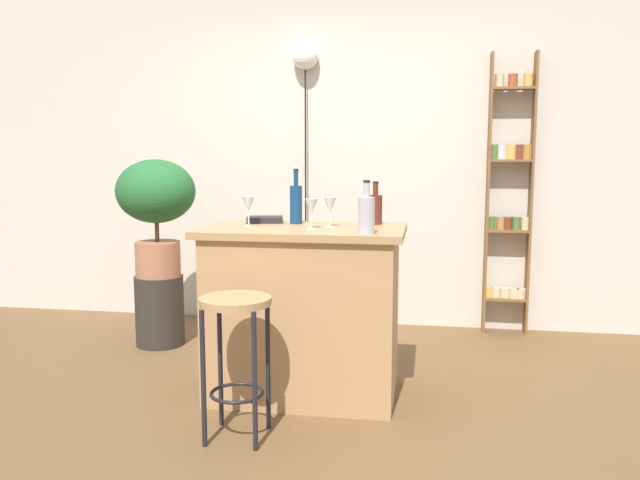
{
  "coord_description": "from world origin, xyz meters",
  "views": [
    {
      "loc": [
        0.68,
        -3.15,
        1.36
      ],
      "look_at": [
        0.05,
        0.55,
        0.85
      ],
      "focal_mm": 35.96,
      "sensor_mm": 36.0,
      "label": 1
    }
  ],
  "objects_px": {
    "potted_plant": "(156,203)",
    "wine_glass_center": "(311,208)",
    "bottle_wine_red": "(366,214)",
    "wine_glass_left": "(330,206)",
    "plant_stool": "(160,310)",
    "cookbook": "(265,220)",
    "bottle_soda_blue": "(296,203)",
    "bottle_olive_oil": "(375,208)",
    "bar_stool": "(236,334)",
    "pendant_globe_light": "(305,61)",
    "spice_shelf": "(509,194)",
    "wine_glass_right": "(248,205)"
  },
  "relations": [
    {
      "from": "bottle_soda_blue",
      "to": "pendant_globe_light",
      "type": "distance_m",
      "value": 1.7
    },
    {
      "from": "potted_plant",
      "to": "bottle_soda_blue",
      "type": "distance_m",
      "value": 1.27
    },
    {
      "from": "plant_stool",
      "to": "bar_stool",
      "type": "bearing_deg",
      "value": -54.17
    },
    {
      "from": "plant_stool",
      "to": "spice_shelf",
      "type": "bearing_deg",
      "value": 16.79
    },
    {
      "from": "spice_shelf",
      "to": "bottle_wine_red",
      "type": "bearing_deg",
      "value": -117.02
    },
    {
      "from": "cookbook",
      "to": "wine_glass_center",
      "type": "bearing_deg",
      "value": -54.45
    },
    {
      "from": "spice_shelf",
      "to": "bottle_soda_blue",
      "type": "height_order",
      "value": "spice_shelf"
    },
    {
      "from": "spice_shelf",
      "to": "pendant_globe_light",
      "type": "distance_m",
      "value": 1.85
    },
    {
      "from": "bottle_soda_blue",
      "to": "wine_glass_center",
      "type": "bearing_deg",
      "value": -62.15
    },
    {
      "from": "bar_stool",
      "to": "pendant_globe_light",
      "type": "height_order",
      "value": "pendant_globe_light"
    },
    {
      "from": "plant_stool",
      "to": "cookbook",
      "type": "bearing_deg",
      "value": -31.41
    },
    {
      "from": "bottle_olive_oil",
      "to": "wine_glass_center",
      "type": "distance_m",
      "value": 0.44
    },
    {
      "from": "bottle_olive_oil",
      "to": "bar_stool",
      "type": "bearing_deg",
      "value": -125.56
    },
    {
      "from": "bar_stool",
      "to": "plant_stool",
      "type": "height_order",
      "value": "bar_stool"
    },
    {
      "from": "bottle_wine_red",
      "to": "pendant_globe_light",
      "type": "relative_size",
      "value": 0.12
    },
    {
      "from": "wine_glass_left",
      "to": "pendant_globe_light",
      "type": "height_order",
      "value": "pendant_globe_light"
    },
    {
      "from": "wine_glass_left",
      "to": "wine_glass_right",
      "type": "bearing_deg",
      "value": -179.37
    },
    {
      "from": "potted_plant",
      "to": "bottle_wine_red",
      "type": "distance_m",
      "value": 1.87
    },
    {
      "from": "plant_stool",
      "to": "cookbook",
      "type": "relative_size",
      "value": 2.38
    },
    {
      "from": "cookbook",
      "to": "bottle_olive_oil",
      "type": "bearing_deg",
      "value": -12.17
    },
    {
      "from": "wine_glass_right",
      "to": "cookbook",
      "type": "height_order",
      "value": "wine_glass_right"
    },
    {
      "from": "wine_glass_left",
      "to": "wine_glass_center",
      "type": "height_order",
      "value": "same"
    },
    {
      "from": "wine_glass_center",
      "to": "cookbook",
      "type": "bearing_deg",
      "value": 138.86
    },
    {
      "from": "bottle_soda_blue",
      "to": "cookbook",
      "type": "relative_size",
      "value": 1.51
    },
    {
      "from": "bar_stool",
      "to": "plant_stool",
      "type": "distance_m",
      "value": 1.72
    },
    {
      "from": "plant_stool",
      "to": "wine_glass_right",
      "type": "distance_m",
      "value": 1.42
    },
    {
      "from": "wine_glass_right",
      "to": "wine_glass_center",
      "type": "bearing_deg",
      "value": -16.06
    },
    {
      "from": "bottle_olive_oil",
      "to": "wine_glass_left",
      "type": "distance_m",
      "value": 0.3
    },
    {
      "from": "bar_stool",
      "to": "wine_glass_center",
      "type": "xyz_separation_m",
      "value": [
        0.27,
        0.52,
        0.56
      ]
    },
    {
      "from": "wine_glass_right",
      "to": "bottle_soda_blue",
      "type": "bearing_deg",
      "value": 32.41
    },
    {
      "from": "bottle_wine_red",
      "to": "wine_glass_right",
      "type": "xyz_separation_m",
      "value": [
        -0.69,
        0.27,
        0.01
      ]
    },
    {
      "from": "potted_plant",
      "to": "wine_glass_left",
      "type": "xyz_separation_m",
      "value": [
        1.35,
        -0.74,
        0.05
      ]
    },
    {
      "from": "spice_shelf",
      "to": "cookbook",
      "type": "relative_size",
      "value": 9.98
    },
    {
      "from": "bar_stool",
      "to": "bottle_olive_oil",
      "type": "height_order",
      "value": "bottle_olive_oil"
    },
    {
      "from": "spice_shelf",
      "to": "wine_glass_right",
      "type": "xyz_separation_m",
      "value": [
        -1.59,
        -1.5,
        0.01
      ]
    },
    {
      "from": "wine_glass_left",
      "to": "potted_plant",
      "type": "bearing_deg",
      "value": 151.06
    },
    {
      "from": "wine_glass_right",
      "to": "cookbook",
      "type": "bearing_deg",
      "value": 75.61
    },
    {
      "from": "bottle_soda_blue",
      "to": "wine_glass_center",
      "type": "relative_size",
      "value": 1.93
    },
    {
      "from": "bottle_wine_red",
      "to": "wine_glass_left",
      "type": "distance_m",
      "value": 0.36
    },
    {
      "from": "bar_stool",
      "to": "spice_shelf",
      "type": "bearing_deg",
      "value": 55.11
    },
    {
      "from": "spice_shelf",
      "to": "bottle_olive_oil",
      "type": "height_order",
      "value": "spice_shelf"
    },
    {
      "from": "potted_plant",
      "to": "wine_glass_center",
      "type": "height_order",
      "value": "potted_plant"
    },
    {
      "from": "bottle_soda_blue",
      "to": "plant_stool",
      "type": "bearing_deg",
      "value": 152.06
    },
    {
      "from": "bottle_wine_red",
      "to": "wine_glass_left",
      "type": "xyz_separation_m",
      "value": [
        -0.23,
        0.27,
        0.01
      ]
    },
    {
      "from": "bottle_olive_oil",
      "to": "pendant_globe_light",
      "type": "distance_m",
      "value": 1.8
    },
    {
      "from": "potted_plant",
      "to": "pendant_globe_light",
      "type": "bearing_deg",
      "value": 40.14
    },
    {
      "from": "bottle_olive_oil",
      "to": "bottle_wine_red",
      "type": "bearing_deg",
      "value": -90.79
    },
    {
      "from": "bottle_wine_red",
      "to": "wine_glass_center",
      "type": "height_order",
      "value": "bottle_wine_red"
    },
    {
      "from": "potted_plant",
      "to": "cookbook",
      "type": "distance_m",
      "value": 1.09
    },
    {
      "from": "wine_glass_left",
      "to": "bottle_soda_blue",
      "type": "bearing_deg",
      "value": 146.28
    }
  ]
}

